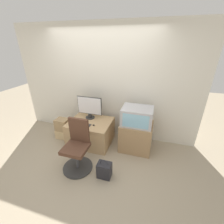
% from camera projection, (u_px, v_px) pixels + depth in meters
% --- Properties ---
extents(ground_plane, '(12.00, 12.00, 0.00)m').
position_uv_depth(ground_plane, '(82.00, 166.00, 2.91)').
color(ground_plane, tan).
extents(wall_back, '(4.40, 0.05, 2.60)m').
position_uv_depth(wall_back, '(103.00, 84.00, 3.50)').
color(wall_back, silver).
rests_on(wall_back, ground_plane).
extents(desk, '(0.95, 0.77, 0.55)m').
position_uv_depth(desk, '(91.00, 132.00, 3.52)').
color(desk, tan).
rests_on(desk, ground_plane).
extents(side_stand, '(0.67, 0.56, 0.63)m').
position_uv_depth(side_stand, '(136.00, 136.00, 3.29)').
color(side_stand, '#A37F56').
rests_on(side_stand, ground_plane).
extents(main_monitor, '(0.59, 0.22, 0.52)m').
position_uv_depth(main_monitor, '(90.00, 107.00, 3.46)').
color(main_monitor, '#2D2D2D').
rests_on(main_monitor, desk).
extents(keyboard, '(0.29, 0.10, 0.01)m').
position_uv_depth(keyboard, '(85.00, 125.00, 3.26)').
color(keyboard, '#2D2D2D').
rests_on(keyboard, desk).
extents(mouse, '(0.05, 0.04, 0.03)m').
position_uv_depth(mouse, '(94.00, 125.00, 3.23)').
color(mouse, black).
rests_on(mouse, desk).
extents(crt_tv, '(0.62, 0.48, 0.37)m').
position_uv_depth(crt_tv, '(137.00, 116.00, 3.07)').
color(crt_tv, '#B7B7BC').
rests_on(crt_tv, side_stand).
extents(office_chair, '(0.56, 0.56, 0.97)m').
position_uv_depth(office_chair, '(77.00, 149.00, 2.75)').
color(office_chair, '#333333').
rests_on(office_chair, ground_plane).
extents(cardboard_box_lower, '(0.33, 0.26, 0.22)m').
position_uv_depth(cardboard_box_lower, '(64.00, 133.00, 3.76)').
color(cardboard_box_lower, '#D1B27F').
rests_on(cardboard_box_lower, ground_plane).
extents(cardboard_box_upper, '(0.30, 0.24, 0.29)m').
position_uv_depth(cardboard_box_upper, '(62.00, 125.00, 3.66)').
color(cardboard_box_upper, '#A3845B').
rests_on(cardboard_box_upper, cardboard_box_lower).
extents(handbag, '(0.24, 0.18, 0.38)m').
position_uv_depth(handbag, '(104.00, 170.00, 2.63)').
color(handbag, '#232328').
rests_on(handbag, ground_plane).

